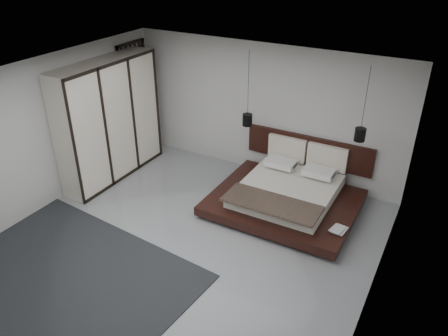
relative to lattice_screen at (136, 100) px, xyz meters
The scene contains 14 objects.
floor 4.05m from the lattice_screen, 39.71° to the right, with size 6.00×6.00×0.00m, color gray.
ceiling 4.12m from the lattice_screen, 39.71° to the right, with size 6.00×6.00×0.00m, color white.
wall_back 3.00m from the lattice_screen, 10.56° to the left, with size 6.00×6.00×0.00m, color beige.
wall_front 6.20m from the lattice_screen, 61.57° to the right, with size 6.00×6.00×0.00m, color beige.
wall_left 2.45m from the lattice_screen, 91.17° to the right, with size 6.00×6.00×0.00m, color beige.
wall_right 6.44m from the lattice_screen, 22.38° to the right, with size 6.00×6.00×0.00m, color beige.
lattice_screen is the anchor object (origin of this frame).
bed 4.17m from the lattice_screen, ahead, with size 2.66×2.34×1.06m.
book_lower 5.34m from the lattice_screen, 12.96° to the right, with size 0.22×0.29×0.03m, color #99724C.
book_upper 5.32m from the lattice_screen, 13.31° to the right, with size 0.20×0.27×0.02m, color #99724C.
pendant_left 2.93m from the lattice_screen, ahead, with size 0.19×0.19×1.49m.
pendant_right 5.11m from the lattice_screen, ahead, with size 0.19×0.19×1.34m.
wardrobe 1.20m from the lattice_screen, 77.84° to the right, with size 0.60×2.55×2.50m.
rug 4.69m from the lattice_screen, 67.14° to the right, with size 3.99×2.85×0.02m, color black.
Camera 1 is at (3.46, -4.90, 4.67)m, focal length 35.00 mm.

